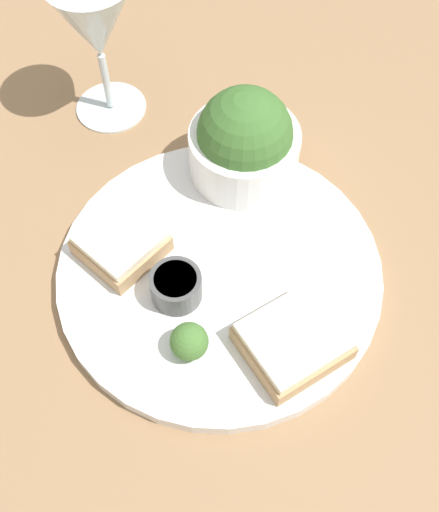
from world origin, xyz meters
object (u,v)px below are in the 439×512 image
Objects in this scene: salad_bowl at (244,142)px; wine_glass at (95,26)px; sauce_ramekin at (176,286)px; cheese_toast_far at (121,243)px; cheese_toast_near at (293,341)px.

wine_glass is at bearing -59.65° from salad_bowl.
sauce_ramekin is 0.07m from cheese_toast_far.
cheese_toast_far is at bearing 73.35° from wine_glass.
wine_glass is at bearing -96.63° from sauce_ramekin.
cheese_toast_near is at bearing 121.92° from cheese_toast_far.
wine_glass reaches higher than sauce_ramekin.
wine_glass is at bearing -106.65° from cheese_toast_far.
cheese_toast_near is at bearing 127.26° from sauce_ramekin.
wine_glass is (0.09, -0.15, 0.05)m from salad_bowl.
wine_glass is at bearing -83.70° from cheese_toast_near.
sauce_ramekin is at bearing 113.33° from cheese_toast_far.
cheese_toast_near is at bearing 96.30° from wine_glass.
salad_bowl reaches higher than cheese_toast_far.
cheese_toast_near is 0.56× the size of wine_glass.
salad_bowl is 0.18m from wine_glass.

